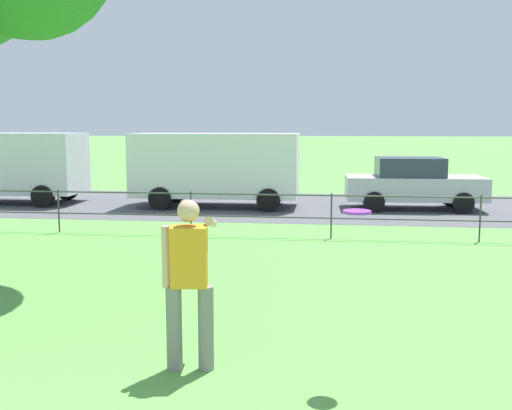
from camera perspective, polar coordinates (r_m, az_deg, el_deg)
The scene contains 7 objects.
street_strip at distance 18.45m, azimuth 2.32°, elevation -0.04°, with size 80.00×6.94×0.01m, color #4C4C51.
park_fence at distance 13.14m, azimuth 0.40°, elevation -0.23°, with size 28.31×0.04×1.00m.
person_thrower at distance 5.98m, azimuth -6.43°, elevation -7.08°, with size 0.51×0.79×1.73m.
frisbee at distance 5.69m, azimuth 9.69°, elevation -0.65°, with size 0.28×0.28×0.03m.
panel_van_center at distance 20.63m, azimuth -23.11°, elevation 3.70°, with size 5.07×2.25×2.24m.
panel_van_left at distance 18.12m, azimuth -3.81°, elevation 3.83°, with size 5.01×2.13×2.24m.
car_silver_right at distance 18.17m, azimuth 14.85°, elevation 2.05°, with size 4.05×1.90×1.54m.
Camera 1 is at (1.52, -2.11, 2.44)m, focal length 41.57 mm.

